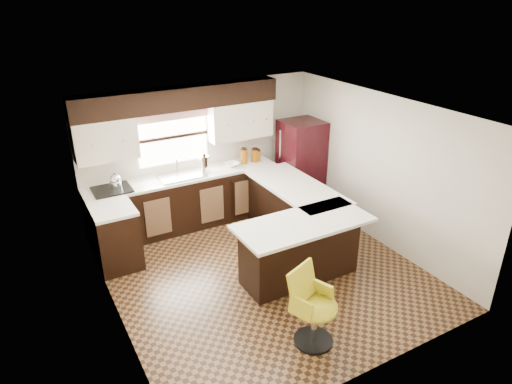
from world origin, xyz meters
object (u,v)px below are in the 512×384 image
peninsula_long (293,214)px  refrigerator (301,165)px  bar_chair (315,309)px  peninsula_return (300,250)px

peninsula_long → refrigerator: bearing=50.3°
bar_chair → refrigerator: bearing=36.6°
peninsula_long → bar_chair: size_ratio=2.04×
bar_chair → peninsula_return: bearing=41.6°
refrigerator → peninsula_long: bearing=-129.7°
peninsula_long → peninsula_return: same height
peninsula_long → refrigerator: 1.35m
refrigerator → bar_chair: 3.72m
refrigerator → bar_chair: size_ratio=1.73×
peninsula_long → peninsula_return: 1.11m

